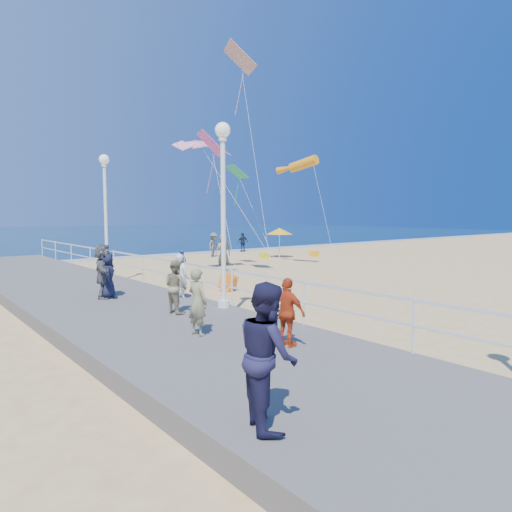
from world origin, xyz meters
TOP-DOWN VIEW (x-y plane):
  - ground at (0.00, 0.00)m, footprint 160.00×160.00m
  - surf_line at (0.00, 20.50)m, footprint 160.00×1.20m
  - boardwalk at (-7.50, 0.00)m, footprint 5.00×44.00m
  - railing at (-5.05, 0.00)m, footprint 0.05×42.00m
  - lamp_post_mid at (-5.35, 0.00)m, footprint 0.44×0.44m
  - lamp_post_far at (-5.35, 9.00)m, footprint 0.44×0.44m
  - woman_holding_toddler at (-5.62, 2.04)m, footprint 0.51×0.62m
  - toddler_held at (-5.47, 2.19)m, footprint 0.37×0.41m
  - spectator_1 at (-6.82, 0.19)m, footprint 0.62×0.76m
  - spectator_3 at (-6.64, -4.11)m, footprint 0.50×0.89m
  - spectator_4 at (-7.43, 3.58)m, footprint 0.65×0.82m
  - spectator_5 at (-7.54, 3.66)m, footprint 1.23×1.69m
  - spectator_6 at (-7.60, -2.18)m, footprint 0.44×0.60m
  - spectator_7 at (-9.25, -6.52)m, footprint 1.02×1.12m
  - beach_walker_a at (5.59, 16.80)m, footprint 1.32×1.07m
  - beach_walker_b at (10.11, 19.22)m, footprint 0.98×0.52m
  - beach_walker_c at (3.11, 12.07)m, footprint 1.05×1.10m
  - box_kite at (-2.23, 4.11)m, footprint 0.81×0.88m
  - beach_umbrella at (8.92, 13.35)m, footprint 1.90×1.90m
  - beach_chair_left at (7.81, 13.69)m, footprint 0.55×0.55m
  - beach_chair_right at (11.57, 12.48)m, footprint 0.55×0.55m
  - kite_parafoil at (-0.12, 9.15)m, footprint 3.21×0.94m
  - kite_windsock at (5.98, 8.07)m, footprint 1.07×3.05m
  - kite_diamond_pink at (-1.17, 6.90)m, footprint 1.53×1.74m
  - kite_diamond_green at (3.12, 10.67)m, footprint 1.21×1.37m
  - kite_diamond_redwhite at (-0.34, 5.78)m, footprint 1.73×1.91m

SIDE VIEW (x-z plane):
  - ground at x=0.00m, z-range 0.00..0.00m
  - surf_line at x=0.00m, z-range 0.01..0.05m
  - boardwalk at x=-7.50m, z-range 0.00..0.40m
  - beach_chair_left at x=7.81m, z-range 0.00..0.40m
  - beach_chair_right at x=11.57m, z-range 0.00..0.40m
  - box_kite at x=-2.23m, z-range -0.07..0.67m
  - beach_walker_b at x=10.11m, z-range 0.00..1.60m
  - beach_walker_a at x=5.59m, z-range 0.00..1.79m
  - beach_walker_c at x=3.11m, z-range 0.00..1.89m
  - spectator_3 at x=-6.64m, z-range 0.40..1.83m
  - woman_holding_toddler at x=-5.62m, z-range 0.40..1.85m
  - spectator_1 at x=-6.82m, z-range 0.40..1.87m
  - spectator_4 at x=-7.43m, z-range 0.40..1.87m
  - spectator_6 at x=-7.60m, z-range 0.40..1.92m
  - railing at x=-5.05m, z-range 0.98..1.53m
  - spectator_5 at x=-7.54m, z-range 0.40..2.17m
  - spectator_7 at x=-9.25m, z-range 0.40..2.27m
  - toddler_held at x=-5.47m, z-range 1.25..1.95m
  - beach_umbrella at x=8.92m, z-range 0.84..2.98m
  - lamp_post_mid at x=-5.35m, z-range 1.00..6.32m
  - lamp_post_far at x=-5.35m, z-range 1.00..6.32m
  - kite_diamond_green at x=3.12m, z-range 5.21..5.92m
  - kite_windsock at x=5.98m, z-range 5.43..6.59m
  - kite_diamond_pink at x=-1.17m, z-range 5.83..6.84m
  - kite_parafoil at x=-0.12m, z-range 6.35..7.00m
  - kite_diamond_redwhite at x=-0.34m, z-range 9.48..10.52m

